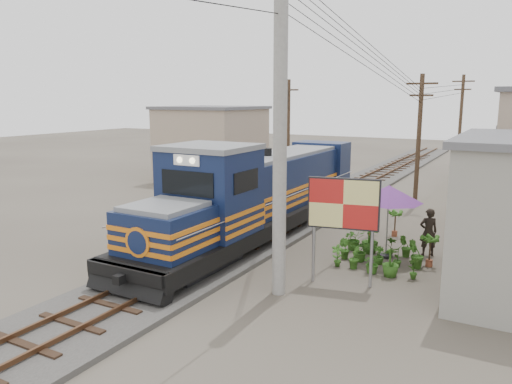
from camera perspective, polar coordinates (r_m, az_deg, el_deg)
The scene contains 14 objects.
ground at distance 17.41m, azimuth -7.14°, elevation -8.73°, with size 120.00×120.00×0.00m, color #473F35.
ballast at distance 25.81m, azimuth 6.04°, elevation -2.08°, with size 3.60×70.00×0.16m, color #595651.
track at distance 25.77m, azimuth 6.04°, elevation -1.69°, with size 1.15×70.00×0.12m.
locomotive at distance 20.88m, azimuth 0.54°, elevation -0.37°, with size 2.99×16.28×4.03m.
utility_pole_main at distance 14.18m, azimuth 2.77°, elevation 7.59°, with size 0.40×0.40×10.00m.
wooden_pole_mid at distance 27.78m, azimuth 18.10°, elevation 5.87°, with size 1.60×0.24×7.00m.
wooden_pole_far at distance 41.54m, azimuth 22.32°, elevation 7.38°, with size 1.60×0.24×7.50m.
wooden_pole_left at distance 34.58m, azimuth 3.71°, elevation 7.22°, with size 1.60×0.24×7.00m.
power_lines at distance 23.92m, azimuth 4.61°, elevation 14.98°, with size 9.65×19.00×3.30m.
shophouse_left at distance 35.41m, azimuth -5.08°, elevation 5.55°, with size 6.30×6.30×5.20m.
billboard at distance 15.47m, azimuth 9.96°, elevation -1.67°, with size 2.17×0.56×3.38m.
market_umbrella at distance 18.55m, azimuth 14.94°, elevation -0.23°, with size 2.94×2.94×2.69m.
vendor at distance 19.54m, azimuth 19.10°, elevation -4.34°, with size 0.65×0.43×1.79m, color black.
plant_nursery at distance 18.37m, azimuth 13.37°, elevation -6.45°, with size 3.46×3.18×1.11m.
Camera 1 is at (9.77, -13.20, 5.77)m, focal length 35.00 mm.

